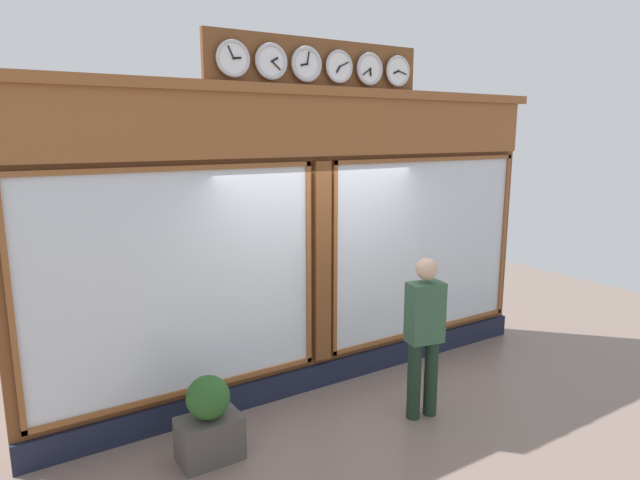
{
  "coord_description": "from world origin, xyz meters",
  "views": [
    {
      "loc": [
        3.21,
        5.04,
        2.91
      ],
      "look_at": [
        0.0,
        0.0,
        1.74
      ],
      "focal_mm": 30.81,
      "sensor_mm": 36.0,
      "label": 1
    }
  ],
  "objects": [
    {
      "name": "planter_box",
      "position": [
        1.63,
        0.71,
        0.2
      ],
      "size": [
        0.56,
        0.36,
        0.41
      ],
      "primitive_type": "cube",
      "color": "#4C4742",
      "rests_on": "ground_plane"
    },
    {
      "name": "planter_shrub",
      "position": [
        1.63,
        0.71,
        0.6
      ],
      "size": [
        0.39,
        0.39,
        0.39
      ],
      "primitive_type": "sphere",
      "color": "#285623",
      "rests_on": "planter_box"
    },
    {
      "name": "shop_facade",
      "position": [
        0.0,
        -0.12,
        1.72
      ],
      "size": [
        6.46,
        0.42,
        3.87
      ],
      "color": "brown",
      "rests_on": "ground_plane"
    },
    {
      "name": "pedestrian",
      "position": [
        -0.52,
        1.16,
        0.93
      ],
      "size": [
        0.4,
        0.29,
        1.69
      ],
      "color": "#1C2F21",
      "rests_on": "ground_plane"
    }
  ]
}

